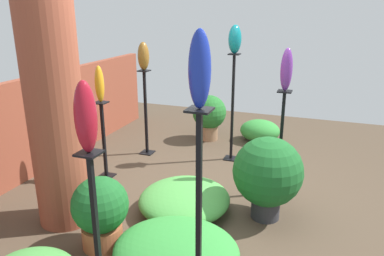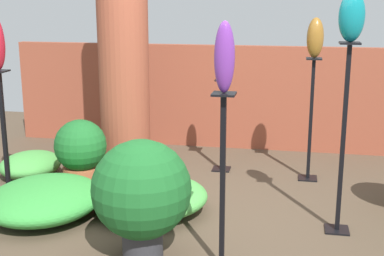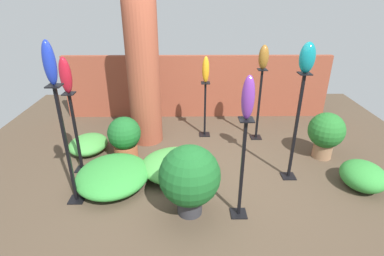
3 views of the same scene
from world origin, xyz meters
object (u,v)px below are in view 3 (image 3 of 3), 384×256
Objects in this scene: art_vase_amber at (206,70)px; potted_plant_mid_left at (125,136)px; pedestal_violet at (242,174)px; art_vase_bronze at (264,57)px; pedestal_cobalt at (67,152)px; pedestal_ruby at (77,137)px; art_vase_ruby at (65,75)px; brick_pillar at (143,66)px; pedestal_amber at (205,112)px; art_vase_teal at (307,58)px; art_vase_violet at (248,98)px; pedestal_bronze at (259,108)px; potted_plant_back_center at (326,132)px; pedestal_teal at (295,133)px; art_vase_cobalt at (50,63)px; potted_plant_mid_right at (190,177)px.

art_vase_amber is 1.82m from potted_plant_mid_left.
pedestal_violet is 2.41m from art_vase_bronze.
pedestal_ruby is at bearing 102.47° from pedestal_cobalt.
art_vase_amber is at bearing 31.61° from art_vase_ruby.
brick_pillar is 1.42m from pedestal_amber.
art_vase_teal reaches higher than art_vase_violet.
pedestal_bronze reaches higher than pedestal_amber.
pedestal_amber is 1.34× the size of potted_plant_back_center.
pedestal_ruby reaches higher than potted_plant_mid_left.
potted_plant_back_center is (3.74, 1.10, -0.29)m from pedestal_cobalt.
art_vase_ruby is 2.33m from art_vase_amber.
art_vase_ruby is 4.06m from potted_plant_back_center.
pedestal_bronze is 3.26m from art_vase_ruby.
pedestal_teal is at bearing -50.41° from pedestal_amber.
brick_pillar reaches higher than pedestal_ruby.
art_vase_ruby is 1.34m from potted_plant_mid_left.
pedestal_ruby is at bearing -174.76° from potted_plant_back_center.
potted_plant_mid_left is at bearing -148.67° from pedestal_amber.
potted_plant_back_center is (1.61, 1.40, -1.09)m from art_vase_violet.
art_vase_cobalt reaches higher than pedestal_ruby.
pedestal_bronze reaches higher than potted_plant_back_center.
art_vase_ruby is at bearing 155.44° from art_vase_violet.
art_vase_teal is at bearing -80.29° from pedestal_bronze.
art_vase_violet reaches higher than art_vase_bronze.
pedestal_amber is at bearing 156.06° from potted_plant_back_center.
art_vase_teal reaches higher than art_vase_ruby.
brick_pillar is 2.67m from pedestal_teal.
art_vase_ruby reaches higher than potted_plant_mid_left.
pedestal_amber is at bearing 47.33° from pedestal_cobalt.
art_vase_teal is (0.88, 0.82, 1.19)m from pedestal_violet.
art_vase_teal is at bearing -80.29° from art_vase_bronze.
pedestal_amber is (1.07, 0.19, -0.92)m from brick_pillar.
pedestal_cobalt is 3.33m from pedestal_bronze.
potted_plant_back_center is at bearing -36.97° from pedestal_bronze.
potted_plant_back_center is at bearing 31.38° from potted_plant_mid_right.
art_vase_cobalt reaches higher than pedestal_cobalt.
art_vase_amber is 0.51× the size of potted_plant_mid_right.
art_vase_cobalt is at bearing -170.20° from art_vase_teal.
pedestal_cobalt is 2.68m from pedestal_amber.
pedestal_bronze is 1.85× the size of potted_plant_mid_left.
art_vase_teal is at bearing 27.38° from potted_plant_mid_right.
pedestal_cobalt is 3.40× the size of art_vase_amber.
art_vase_violet is (0.32, -2.26, 0.26)m from art_vase_amber.
pedestal_ruby is 0.95× the size of pedestal_bronze.
pedestal_ruby is at bearing -159.84° from pedestal_bronze.
pedestal_amber is at bearing 31.61° from art_vase_ruby.
potted_plant_mid_left is at bearing -148.67° from art_vase_amber.
art_vase_bronze is (0.97, -0.13, 1.05)m from pedestal_amber.
pedestal_cobalt is at bearing -111.71° from potted_plant_mid_left.
art_vase_teal reaches higher than pedestal_teal.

